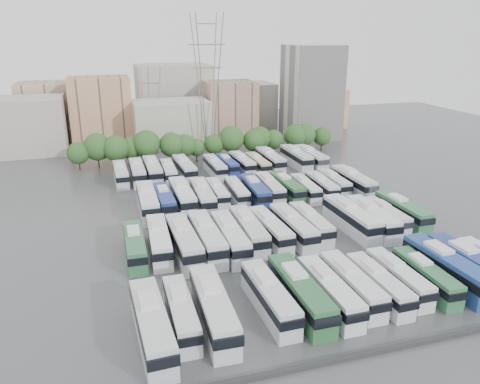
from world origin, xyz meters
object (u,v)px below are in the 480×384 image
object	(u,v)px
bus_r1_s13	(402,211)
bus_r2_s4	(203,196)
bus_r1_s1	(159,240)
bus_r3_s10	(270,160)
bus_r3_s6	(215,167)
bus_r3_s9	(258,164)
bus_r2_s12	(334,182)
bus_r2_s11	(322,186)
bus_r3_s0	(121,174)
electricity_pylon	(208,78)
bus_r0_s1	(181,313)
bus_r2_s7	(255,191)
bus_r0_s4	(269,297)
bus_r1_s11	(372,218)
bus_r0_s5	(300,293)
apartment_tower	(311,92)
bus_r0_s12	(471,266)
bus_r3_s4	(184,168)
bus_r0_s2	(213,308)
bus_r0_s8	(378,284)
bus_r0_s11	(446,267)
bus_r2_s5	(217,193)
bus_r3_s7	(227,165)
bus_r2_s13	(353,181)
bus_r1_s0	(135,246)
bus_r2_s8	(270,188)
bus_r2_s2	(165,200)
bus_r1_s7	(293,227)
bus_r1_s6	(270,229)
bus_r1_s10	(351,218)
bus_r2_s6	(237,192)
bus_r0_s9	(398,277)
bus_r3_s3	(169,172)
bus_r0_s6	(329,291)
bus_r2_s9	(287,187)
bus_r2_s10	(305,188)
bus_r3_s1	(137,172)
bus_r1_s5	(249,230)
bus_r3_s8	(242,163)
bus_r3_s13	(310,157)
bus_r3_s2	(153,170)
bus_r0_s0	(152,325)
bus_r2_s1	(148,201)
bus_r1_s12	(386,215)
bus_r3_s12	(296,157)
bus_r1_s2	(184,241)
bus_r1_s8	(311,223)
bus_r2_s3	(182,196)

from	to	relation	value
bus_r1_s13	bus_r2_s4	world-z (taller)	bus_r2_s4
bus_r1_s1	bus_r3_s10	bearing A→B (deg)	52.82
bus_r3_s6	bus_r3_s9	xyz separation A→B (m)	(9.79, -0.01, -0.10)
bus_r1_s13	bus_r2_s12	world-z (taller)	bus_r1_s13
bus_r2_s11	bus_r3_s0	bearing A→B (deg)	154.55
electricity_pylon	bus_r0_s1	world-z (taller)	electricity_pylon
bus_r2_s7	bus_r3_s6	world-z (taller)	bus_r2_s7
bus_r2_s11	bus_r1_s13	bearing A→B (deg)	-65.74
bus_r0_s4	bus_r1_s11	distance (m)	28.75
bus_r0_s5	apartment_tower	bearing A→B (deg)	64.49
bus_r0_s12	bus_r3_s4	world-z (taller)	bus_r0_s12
bus_r0_s2	bus_r0_s8	xyz separation A→B (m)	(19.80, -0.21, -0.33)
bus_r0_s11	bus_r2_s5	xyz separation A→B (m)	(-20.02, 36.56, -0.41)
bus_r3_s7	bus_r2_s13	bearing A→B (deg)	-47.67
bus_r1_s0	bus_r2_s8	bearing A→B (deg)	35.01
bus_r0_s4	bus_r2_s2	bearing A→B (deg)	99.62
bus_r1_s7	bus_r3_s9	size ratio (longest dim) A/B	1.14
bus_r1_s6	bus_r1_s10	xyz separation A→B (m)	(13.50, -0.04, 0.21)
bus_r2_s6	bus_r3_s4	distance (m)	18.41
bus_r0_s9	bus_r3_s3	xyz separation A→B (m)	(-19.86, 52.20, 0.04)
bus_r0_s6	bus_r0_s11	bearing A→B (deg)	1.84
bus_r1_s0	bus_r2_s9	xyz separation A→B (m)	(29.54, 17.38, 0.05)
bus_r1_s10	bus_r2_s12	distance (m)	19.14
bus_r2_s10	bus_r3_s10	bearing A→B (deg)	91.79
bus_r0_s6	bus_r3_s1	world-z (taller)	bus_r3_s1
bus_r2_s9	bus_r0_s1	bearing A→B (deg)	-127.79
bus_r1_s5	bus_r1_s6	distance (m)	3.27
bus_r3_s7	bus_r3_s9	xyz separation A→B (m)	(6.65, -1.47, 0.06)
bus_r1_s6	bus_r2_s6	xyz separation A→B (m)	(0.22, 18.31, -0.19)
bus_r2_s12	bus_r3_s8	bearing A→B (deg)	127.26
bus_r0_s2	bus_r1_s1	world-z (taller)	bus_r0_s2
bus_r0_s5	bus_r1_s6	distance (m)	18.19
electricity_pylon	bus_r3_s13	world-z (taller)	electricity_pylon
bus_r3_s1	bus_r3_s2	distance (m)	3.16
bus_r0_s12	bus_r3_s2	distance (m)	63.38
bus_r0_s0	bus_r2_s5	xyz separation A→B (m)	(16.30, 38.05, -0.38)
bus_r0_s6	bus_r2_s1	world-z (taller)	bus_r2_s1
bus_r0_s11	bus_r2_s12	world-z (taller)	bus_r0_s11
bus_r2_s9	bus_r3_s9	xyz separation A→B (m)	(0.20, 17.51, -0.15)
bus_r2_s4	bus_r3_s4	world-z (taller)	bus_r2_s4
bus_r1_s10	bus_r1_s12	distance (m)	6.45
bus_r0_s9	bus_r3_s12	xyz separation A→B (m)	(9.90, 54.07, 0.32)
bus_r2_s9	bus_r1_s2	bearing A→B (deg)	-142.02
bus_r1_s8	bus_r1_s2	bearing A→B (deg)	-175.56
bus_r2_s5	bus_r3_s8	world-z (taller)	bus_r3_s8
bus_r1_s12	bus_r2_s3	world-z (taller)	bus_r2_s3
bus_r0_s1	bus_r3_s13	xyz separation A→B (m)	(39.51, 53.21, 0.27)
bus_r1_s2	bus_r1_s8	distance (m)	19.97
bus_r1_s5	bus_r1_s13	world-z (taller)	bus_r1_s5
bus_r1_s0	bus_r2_s12	distance (m)	43.42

